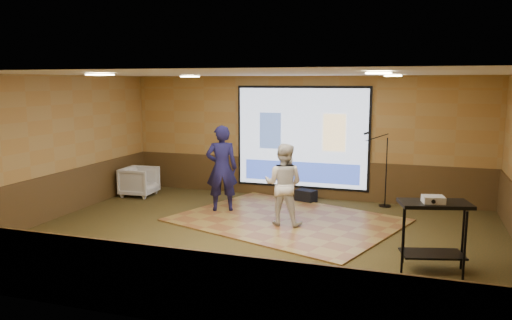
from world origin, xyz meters
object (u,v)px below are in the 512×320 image
(player_left, at_px, (222,168))
(mic_stand, at_px, (383,185))
(dance_floor, at_px, (287,220))
(player_right, at_px, (284,184))
(projector, at_px, (433,199))
(banquet_chair, at_px, (139,181))
(projector_screen, at_px, (302,139))
(duffel_bag, at_px, (306,196))
(av_table, at_px, (434,222))

(player_left, bearing_deg, mic_stand, -177.91)
(dance_floor, distance_m, player_right, 0.90)
(projector, bearing_deg, player_right, 136.44)
(dance_floor, bearing_deg, banquet_chair, 165.67)
(dance_floor, distance_m, mic_stand, 2.65)
(projector, bearing_deg, mic_stand, 92.06)
(player_right, bearing_deg, projector_screen, -84.08)
(projector, height_order, banquet_chair, projector)
(player_left, relative_size, player_right, 1.16)
(projector_screen, bearing_deg, projector, -54.63)
(mic_stand, bearing_deg, player_right, -140.59)
(player_left, relative_size, mic_stand, 1.10)
(player_left, xyz_separation_m, duffel_bag, (1.57, 1.47, -0.83))
(player_right, relative_size, av_table, 1.51)
(player_left, bearing_deg, player_right, 134.41)
(player_left, xyz_separation_m, banquet_chair, (-2.57, 0.77, -0.61))
(player_right, bearing_deg, dance_floor, -85.77)
(player_left, xyz_separation_m, player_right, (1.58, -0.64, -0.13))
(projector_screen, xyz_separation_m, player_left, (-1.35, -1.90, -0.50))
(projector_screen, relative_size, mic_stand, 1.92)
(projector_screen, height_order, projector, projector_screen)
(projector_screen, bearing_deg, player_right, -84.66)
(player_right, xyz_separation_m, banquet_chair, (-4.15, 1.41, -0.48))
(projector_screen, xyz_separation_m, mic_stand, (2.00, -0.29, -0.98))
(av_table, bearing_deg, mic_stand, 104.83)
(projector_screen, relative_size, projector, 10.77)
(dance_floor, bearing_deg, projector, -36.26)
(banquet_chair, bearing_deg, projector, -116.95)
(dance_floor, distance_m, av_table, 3.52)
(banquet_chair, bearing_deg, duffel_bag, -83.25)
(duffel_bag, bearing_deg, mic_stand, 4.62)
(banquet_chair, xyz_separation_m, duffel_bag, (4.14, 0.70, -0.22))
(projector, relative_size, banquet_chair, 0.38)
(av_table, bearing_deg, duffel_bag, 126.93)
(banquet_chair, distance_m, duffel_bag, 4.20)
(dance_floor, height_order, player_right, player_right)
(dance_floor, relative_size, banquet_chair, 5.27)
(projector_screen, xyz_separation_m, av_table, (3.03, -4.16, -0.70))
(player_left, distance_m, duffel_bag, 2.31)
(dance_floor, height_order, duffel_bag, duffel_bag)
(projector_screen, xyz_separation_m, banquet_chair, (-3.91, -1.13, -1.11))
(banquet_chair, height_order, duffel_bag, banquet_chair)
(projector_screen, relative_size, dance_floor, 0.78)
(dance_floor, relative_size, duffel_bag, 9.13)
(av_table, height_order, banquet_chair, av_table)
(player_right, distance_m, banquet_chair, 4.41)
(dance_floor, bearing_deg, player_right, -86.35)
(dance_floor, height_order, player_left, player_left)
(player_right, bearing_deg, banquet_chair, -18.18)
(player_left, xyz_separation_m, projector, (4.35, -2.33, 0.15))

